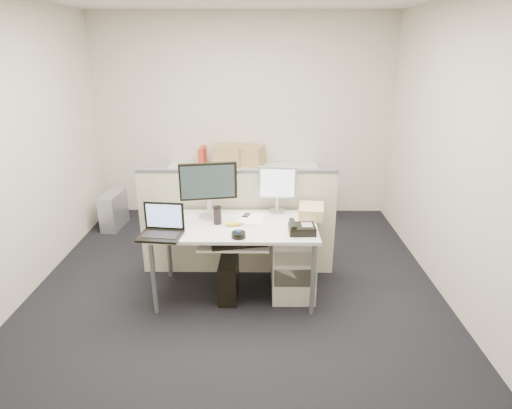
{
  "coord_description": "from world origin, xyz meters",
  "views": [
    {
      "loc": [
        0.24,
        -3.6,
        2.27
      ],
      "look_at": [
        0.19,
        0.15,
        0.87
      ],
      "focal_mm": 30.0,
      "sensor_mm": 36.0,
      "label": 1
    }
  ],
  "objects_px": {
    "laptop": "(159,223)",
    "desk_phone": "(302,229)",
    "monitor_main": "(209,190)",
    "desk": "(235,231)"
  },
  "relations": [
    {
      "from": "laptop",
      "to": "desk_phone",
      "type": "xyz_separation_m",
      "value": [
        1.22,
        0.1,
        -0.1
      ]
    },
    {
      "from": "monitor_main",
      "to": "laptop",
      "type": "height_order",
      "value": "monitor_main"
    },
    {
      "from": "monitor_main",
      "to": "desk_phone",
      "type": "distance_m",
      "value": 0.95
    },
    {
      "from": "desk",
      "to": "laptop",
      "type": "height_order",
      "value": "laptop"
    },
    {
      "from": "monitor_main",
      "to": "laptop",
      "type": "relative_size",
      "value": 1.5
    },
    {
      "from": "desk",
      "to": "monitor_main",
      "type": "bearing_deg",
      "value": 144.25
    },
    {
      "from": "laptop",
      "to": "desk_phone",
      "type": "relative_size",
      "value": 1.57
    },
    {
      "from": "monitor_main",
      "to": "desk_phone",
      "type": "bearing_deg",
      "value": -33.15
    },
    {
      "from": "desk_phone",
      "to": "desk",
      "type": "bearing_deg",
      "value": 160.87
    },
    {
      "from": "monitor_main",
      "to": "desk",
      "type": "bearing_deg",
      "value": -45.95
    }
  ]
}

